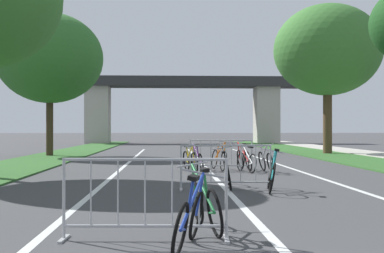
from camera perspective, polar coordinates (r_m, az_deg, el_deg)
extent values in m
cube|color=#2D5B26|center=(25.20, -15.64, -3.39)|extent=(3.04, 56.04, 0.05)
cube|color=#2D5B26|center=(25.93, 16.11, -3.30)|extent=(3.04, 56.04, 0.05)
cube|color=silver|center=(17.90, 1.64, -4.77)|extent=(0.14, 32.42, 0.01)
cube|color=silver|center=(18.38, 11.07, -4.65)|extent=(0.14, 32.42, 0.01)
cube|color=silver|center=(17.93, -8.02, -4.76)|extent=(0.14, 32.42, 0.01)
cube|color=#2D2D30|center=(48.12, -1.05, 5.06)|extent=(23.08, 3.30, 0.91)
cube|color=#ADA89E|center=(48.39, -10.65, 1.30)|extent=(2.20, 2.40, 5.39)
cube|color=#ADA89E|center=(48.83, 8.46, 1.28)|extent=(2.20, 2.40, 5.39)
cylinder|color=#3D2D1E|center=(26.45, -15.88, -0.06)|extent=(0.35, 0.35, 2.98)
ellipsoid|color=#2D6628|center=(26.69, -15.87, 7.49)|extent=(5.38, 5.38, 4.58)
cylinder|color=#4C3823|center=(28.66, 15.15, 0.49)|extent=(0.49, 0.49, 3.54)
ellipsoid|color=#38702D|center=(28.98, 15.14, 8.40)|extent=(5.92, 5.92, 5.03)
cylinder|color=#ADADB2|center=(6.67, -14.37, -7.99)|extent=(0.04, 0.04, 1.05)
cube|color=#ADADB2|center=(6.76, -14.37, -12.27)|extent=(0.08, 0.44, 0.03)
cylinder|color=#ADADB2|center=(6.47, 3.92, -8.23)|extent=(0.04, 0.04, 1.05)
cube|color=#ADADB2|center=(6.56, 3.92, -12.64)|extent=(0.08, 0.44, 0.03)
cylinder|color=#ADADB2|center=(6.44, -5.36, -3.75)|extent=(2.08, 0.14, 0.04)
cylinder|color=#ADADB2|center=(6.55, -5.37, -11.20)|extent=(2.08, 0.14, 0.04)
cylinder|color=#ADADB2|center=(6.58, -11.43, -7.30)|extent=(0.02, 0.02, 0.87)
cylinder|color=#ADADB2|center=(6.52, -8.42, -7.37)|extent=(0.02, 0.02, 0.87)
cylinder|color=#ADADB2|center=(6.48, -5.36, -7.42)|extent=(0.02, 0.02, 0.87)
cylinder|color=#ADADB2|center=(6.45, -2.28, -7.45)|extent=(0.02, 0.02, 0.87)
cylinder|color=#ADADB2|center=(6.45, 0.82, -7.46)|extent=(0.02, 0.02, 0.87)
cylinder|color=#ADADB2|center=(11.61, -1.26, -4.67)|extent=(0.04, 0.04, 1.05)
cube|color=#ADADB2|center=(11.66, -1.26, -7.17)|extent=(0.07, 0.44, 0.03)
cylinder|color=#ADADB2|center=(11.81, 8.91, -4.59)|extent=(0.04, 0.04, 1.05)
cube|color=#ADADB2|center=(11.86, 8.91, -7.05)|extent=(0.07, 0.44, 0.03)
cylinder|color=#ADADB2|center=(11.64, 3.87, -2.17)|extent=(2.08, 0.08, 0.04)
cylinder|color=#ADADB2|center=(11.70, 3.87, -6.33)|extent=(2.08, 0.08, 0.04)
cylinder|color=#ADADB2|center=(11.61, 0.46, -4.22)|extent=(0.02, 0.02, 0.87)
cylinder|color=#ADADB2|center=(11.63, 2.17, -4.22)|extent=(0.02, 0.02, 0.87)
cylinder|color=#ADADB2|center=(11.66, 3.87, -4.21)|extent=(0.02, 0.02, 0.87)
cylinder|color=#ADADB2|center=(11.70, 5.56, -4.19)|extent=(0.02, 0.02, 0.87)
cylinder|color=#ADADB2|center=(11.74, 7.24, -4.18)|extent=(0.02, 0.02, 0.87)
cylinder|color=#ADADB2|center=(16.73, -0.23, -3.30)|extent=(0.04, 0.04, 1.05)
cube|color=#ADADB2|center=(16.77, -0.23, -5.04)|extent=(0.06, 0.44, 0.03)
cylinder|color=#ADADB2|center=(16.94, 6.82, -3.26)|extent=(0.04, 0.04, 1.05)
cube|color=#ADADB2|center=(16.97, 6.82, -4.98)|extent=(0.06, 0.44, 0.03)
cylinder|color=#ADADB2|center=(16.79, 3.32, -1.56)|extent=(2.08, 0.05, 0.04)
cylinder|color=#ADADB2|center=(16.83, 3.32, -4.46)|extent=(2.08, 0.05, 0.04)
cylinder|color=#ADADB2|center=(16.75, 0.96, -2.99)|extent=(0.02, 0.02, 0.87)
cylinder|color=#ADADB2|center=(16.77, 2.14, -2.98)|extent=(0.02, 0.02, 0.87)
cylinder|color=#ADADB2|center=(16.80, 3.32, -2.98)|extent=(0.02, 0.02, 0.87)
cylinder|color=#ADADB2|center=(16.84, 4.49, -2.97)|extent=(0.02, 0.02, 0.87)
cylinder|color=#ADADB2|center=(16.88, 5.66, -2.96)|extent=(0.02, 0.02, 0.87)
torus|color=black|center=(17.72, 2.58, -3.73)|extent=(0.25, 0.69, 0.68)
torus|color=black|center=(16.70, 3.60, -3.94)|extent=(0.25, 0.69, 0.68)
cylinder|color=orange|center=(17.23, 3.18, -2.77)|extent=(0.32, 1.01, 0.67)
cylinder|color=orange|center=(17.43, 2.95, -3.01)|extent=(0.11, 0.14, 0.58)
cylinder|color=orange|center=(17.56, 2.72, -3.84)|extent=(0.09, 0.34, 0.08)
cylinder|color=orange|center=(16.72, 3.70, -2.85)|extent=(0.12, 0.11, 0.64)
cube|color=black|center=(17.46, 3.03, -2.06)|extent=(0.15, 0.26, 0.06)
cylinder|color=#99999E|center=(16.75, 3.81, -1.76)|extent=(0.51, 0.13, 0.09)
torus|color=black|center=(16.84, -0.66, -3.92)|extent=(0.28, 0.68, 0.68)
torus|color=black|center=(15.90, 0.28, -4.14)|extent=(0.28, 0.68, 0.68)
cylinder|color=gold|center=(16.37, -0.33, -3.11)|extent=(0.20, 0.94, 0.56)
cylinder|color=gold|center=(16.56, -0.49, -3.22)|extent=(0.12, 0.10, 0.55)
cylinder|color=gold|center=(16.70, -0.51, -4.04)|extent=(0.11, 0.32, 0.08)
cylinder|color=gold|center=(15.90, 0.15, -3.20)|extent=(0.11, 0.08, 0.53)
cube|color=black|center=(16.57, -0.62, -2.28)|extent=(0.16, 0.26, 0.06)
cylinder|color=#99999E|center=(15.91, 0.03, -2.26)|extent=(0.46, 0.14, 0.08)
torus|color=black|center=(16.94, 6.42, -3.91)|extent=(0.24, 0.68, 0.66)
torus|color=black|center=(17.89, 5.49, -3.71)|extent=(0.24, 0.68, 0.66)
cylinder|color=red|center=(17.36, 5.80, -2.81)|extent=(0.27, 0.95, 0.64)
cylinder|color=red|center=(17.18, 6.01, -3.01)|extent=(0.14, 0.13, 0.61)
cylinder|color=red|center=(17.09, 6.28, -3.96)|extent=(0.06, 0.32, 0.08)
cylinder|color=red|center=(17.84, 5.35, -2.74)|extent=(0.14, 0.11, 0.62)
cube|color=black|center=(17.12, 5.88, -2.01)|extent=(0.14, 0.25, 0.07)
cylinder|color=#99999E|center=(17.79, 5.22, -1.77)|extent=(0.54, 0.10, 0.12)
torus|color=black|center=(10.96, 9.11, -5.86)|extent=(0.28, 0.71, 0.69)
torus|color=black|center=(11.94, 8.93, -5.39)|extent=(0.28, 0.71, 0.69)
cylinder|color=#197A7F|center=(11.40, 9.27, -4.26)|extent=(0.30, 0.94, 0.58)
cylinder|color=#197A7F|center=(11.22, 9.31, -4.31)|extent=(0.16, 0.14, 0.66)
cylinder|color=#197A7F|center=(11.12, 9.06, -5.91)|extent=(0.07, 0.32, 0.08)
cylinder|color=#197A7F|center=(11.90, 9.17, -4.09)|extent=(0.13, 0.11, 0.55)
cube|color=black|center=(11.17, 9.62, -2.65)|extent=(0.15, 0.25, 0.07)
cylinder|color=#99999E|center=(11.86, 9.41, -2.79)|extent=(0.43, 0.10, 0.11)
torus|color=black|center=(16.68, 1.03, -4.07)|extent=(0.23, 0.62, 0.61)
torus|color=black|center=(17.64, 0.40, -3.86)|extent=(0.23, 0.62, 0.61)
cylinder|color=#662884|center=(17.11, 0.57, -3.02)|extent=(0.26, 0.94, 0.60)
cylinder|color=#662884|center=(16.93, 0.70, -3.12)|extent=(0.14, 0.13, 0.62)
cylinder|color=#662884|center=(16.83, 0.94, -4.11)|extent=(0.06, 0.32, 0.07)
cylinder|color=#662884|center=(17.59, 0.27, -2.94)|extent=(0.13, 0.11, 0.58)
cube|color=black|center=(16.87, 0.56, -2.08)|extent=(0.14, 0.25, 0.07)
cylinder|color=#99999E|center=(17.54, 0.13, -2.02)|extent=(0.45, 0.09, 0.10)
torus|color=black|center=(16.01, 6.87, -4.20)|extent=(0.24, 0.63, 0.63)
torus|color=black|center=(16.92, 5.56, -3.98)|extent=(0.24, 0.63, 0.63)
cylinder|color=silver|center=(16.43, 6.31, -3.11)|extent=(0.21, 0.95, 0.60)
cylinder|color=silver|center=(16.26, 6.55, -3.33)|extent=(0.11, 0.11, 0.56)
cylinder|color=silver|center=(16.15, 6.64, -4.24)|extent=(0.11, 0.32, 0.07)
cylinder|color=silver|center=(16.89, 5.67, -3.03)|extent=(0.10, 0.08, 0.57)
cube|color=black|center=(16.22, 6.67, -2.36)|extent=(0.16, 0.26, 0.06)
cylinder|color=#99999E|center=(16.86, 5.78, -2.08)|extent=(0.51, 0.15, 0.07)
torus|color=black|center=(6.60, 2.59, -9.81)|extent=(0.25, 0.67, 0.65)
torus|color=black|center=(7.54, 0.55, -8.61)|extent=(0.25, 0.67, 0.65)
cylinder|color=#1E7238|center=(7.00, 1.21, -6.92)|extent=(0.30, 0.93, 0.60)
cylinder|color=#1E7238|center=(6.83, 1.65, -7.41)|extent=(0.12, 0.13, 0.60)
cylinder|color=#1E7238|center=(6.76, 2.26, -9.80)|extent=(0.08, 0.32, 0.08)
cylinder|color=#1E7238|center=(7.47, 0.27, -6.49)|extent=(0.12, 0.11, 0.57)
cube|color=black|center=(6.75, 1.36, -4.98)|extent=(0.15, 0.26, 0.06)
cylinder|color=#99999E|center=(7.41, 0.00, -4.34)|extent=(0.46, 0.11, 0.10)
torus|color=black|center=(16.90, 7.96, -3.92)|extent=(0.24, 0.68, 0.66)
torus|color=black|center=(15.97, 8.91, -4.14)|extent=(0.24, 0.68, 0.66)
cylinder|color=#B7B7BC|center=(16.42, 8.21, -3.06)|extent=(0.07, 0.95, 0.59)
cylinder|color=#B7B7BC|center=(16.60, 8.05, -3.12)|extent=(0.18, 0.10, 0.61)
cylinder|color=#B7B7BC|center=(16.75, 8.12, -4.04)|extent=(0.07, 0.32, 0.08)
cylinder|color=#B7B7BC|center=(15.96, 8.69, -3.15)|extent=(0.16, 0.08, 0.56)
cube|color=black|center=(16.61, 7.81, -2.08)|extent=(0.13, 0.25, 0.07)
cylinder|color=#99999E|center=(15.96, 8.46, -2.16)|extent=(0.50, 0.07, 0.13)
torus|color=black|center=(5.54, -1.33, -11.76)|extent=(0.30, 0.66, 0.63)
torus|color=black|center=(6.47, 0.49, -10.08)|extent=(0.30, 0.66, 0.63)
cylinder|color=#1E389E|center=(5.93, 0.08, -8.35)|extent=(0.35, 0.90, 0.57)
cylinder|color=#1E389E|center=(5.75, -0.29, -8.78)|extent=(0.14, 0.14, 0.61)
cylinder|color=#1E389E|center=(5.70, -1.04, -11.69)|extent=(0.09, 0.31, 0.07)
cylinder|color=#1E389E|center=(6.40, 0.89, -7.75)|extent=(0.13, 0.12, 0.55)
cube|color=black|center=(5.67, 0.19, -5.85)|extent=(0.16, 0.26, 0.07)
cylinder|color=#99999E|center=(6.34, 1.29, -5.37)|extent=(0.53, 0.15, 0.13)
torus|color=black|center=(11.62, 4.16, -5.53)|extent=(0.21, 0.71, 0.70)
torus|color=black|center=(12.68, 3.89, -5.09)|extent=(0.21, 0.71, 0.70)
cylinder|color=black|center=(12.10, 3.79, -3.92)|extent=(0.08, 1.04, 0.62)
cylinder|color=black|center=(11.90, 3.89, -4.29)|extent=(0.15, 0.12, 0.58)
cylinder|color=black|center=(11.79, 4.14, -5.58)|extent=(0.06, 0.35, 0.08)
cylinder|color=black|center=(12.63, 3.67, -3.77)|extent=(0.15, 0.09, 0.60)
cube|color=black|center=(11.85, 3.66, -2.93)|extent=(0.12, 0.25, 0.07)
cylinder|color=#99999E|center=(12.59, 3.44, -2.44)|extent=(0.50, 0.06, 0.11)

